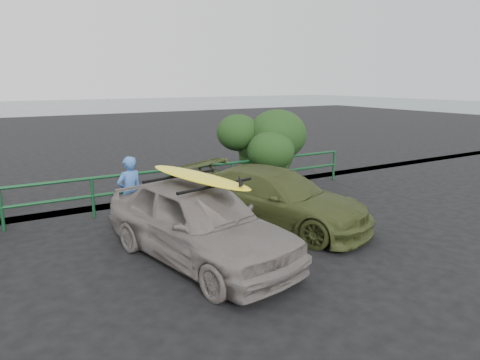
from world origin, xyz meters
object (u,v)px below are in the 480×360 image
(sedan, at_px, (198,221))
(olive_vehicle, at_px, (275,198))
(man, at_px, (130,192))
(guardrail, at_px, (132,192))
(surfboard, at_px, (197,177))

(sedan, relative_size, olive_vehicle, 0.97)
(olive_vehicle, relative_size, man, 2.75)
(guardrail, distance_m, olive_vehicle, 3.79)
(sedan, bearing_deg, guardrail, 80.85)
(guardrail, distance_m, man, 1.32)
(olive_vehicle, distance_m, man, 3.35)
(guardrail, height_order, man, man)
(man, distance_m, surfboard, 2.67)
(guardrail, height_order, olive_vehicle, olive_vehicle)
(olive_vehicle, xyz_separation_m, man, (-2.94, 1.60, 0.17))
(sedan, bearing_deg, man, 91.13)
(surfboard, bearing_deg, man, 91.13)
(man, height_order, surfboard, man)
(guardrail, distance_m, surfboard, 3.87)
(sedan, xyz_separation_m, surfboard, (0.00, 0.00, 0.86))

